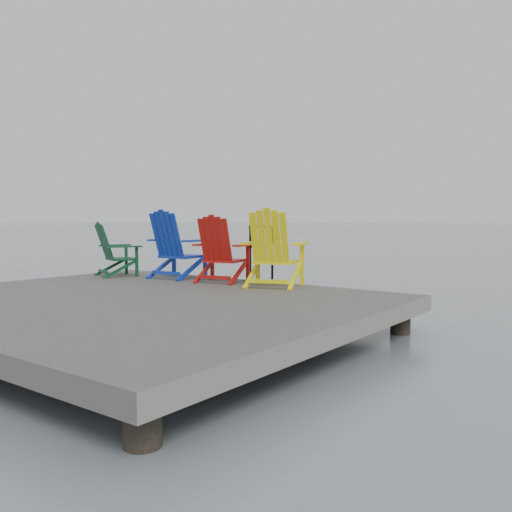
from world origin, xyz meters
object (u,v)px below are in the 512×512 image
Objects in this scene: handrail at (261,248)px; chair_green at (114,250)px; chair_yellow at (273,249)px; chair_red at (221,250)px; chair_blue at (175,245)px.

handrail is 2.70m from chair_green.
handrail is at bearing 120.58° from chair_yellow.
chair_yellow reaches higher than handrail.
chair_green is at bearing 176.66° from chair_red.
chair_green is at bearing 168.08° from chair_yellow.
chair_yellow is at bearing -4.30° from chair_blue.
chair_yellow reaches higher than chair_green.
chair_yellow is at bearing -40.10° from handrail.
chair_green is (-2.54, -0.90, -0.08)m from handrail.
chair_yellow is (1.02, -0.01, 0.05)m from chair_red.
chair_yellow is (3.12, 0.41, 0.10)m from chair_green.
chair_blue is 1.00m from chair_red.
chair_blue is 1.09× the size of chair_red.
handrail is 0.65m from chair_red.
handrail is at bearing 33.04° from chair_red.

